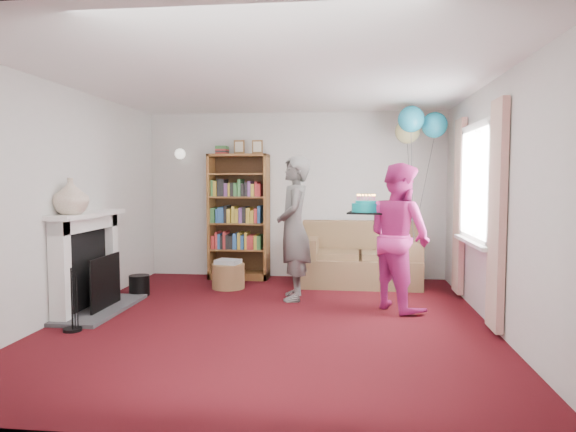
# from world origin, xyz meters

# --- Properties ---
(ground) EXTENTS (5.00, 5.00, 0.00)m
(ground) POSITION_xyz_m (0.00, 0.00, 0.00)
(ground) COLOR black
(ground) RESTS_ON ground
(wall_back) EXTENTS (4.50, 0.02, 2.50)m
(wall_back) POSITION_xyz_m (0.00, 2.51, 1.25)
(wall_back) COLOR silver
(wall_back) RESTS_ON ground
(wall_left) EXTENTS (0.02, 5.00, 2.50)m
(wall_left) POSITION_xyz_m (-2.26, 0.00, 1.25)
(wall_left) COLOR silver
(wall_left) RESTS_ON ground
(wall_right) EXTENTS (0.02, 5.00, 2.50)m
(wall_right) POSITION_xyz_m (2.26, 0.00, 1.25)
(wall_right) COLOR silver
(wall_right) RESTS_ON ground
(ceiling) EXTENTS (4.50, 5.00, 0.01)m
(ceiling) POSITION_xyz_m (0.00, 0.00, 2.50)
(ceiling) COLOR white
(ceiling) RESTS_ON wall_back
(fireplace) EXTENTS (0.55, 1.80, 1.12)m
(fireplace) POSITION_xyz_m (-2.09, 0.19, 0.51)
(fireplace) COLOR #3F3F42
(fireplace) RESTS_ON ground
(window_bay) EXTENTS (0.14, 2.02, 2.20)m
(window_bay) POSITION_xyz_m (2.21, 0.60, 1.20)
(window_bay) COLOR white
(window_bay) RESTS_ON ground
(wall_sconce) EXTENTS (0.16, 0.23, 0.16)m
(wall_sconce) POSITION_xyz_m (-1.75, 2.36, 1.88)
(wall_sconce) COLOR gold
(wall_sconce) RESTS_ON ground
(bookcase) EXTENTS (0.88, 0.42, 2.08)m
(bookcase) POSITION_xyz_m (-0.82, 2.30, 0.92)
(bookcase) COLOR #472B14
(bookcase) RESTS_ON ground
(sofa) EXTENTS (1.67, 0.88, 0.88)m
(sofa) POSITION_xyz_m (0.97, 2.07, 0.33)
(sofa) COLOR brown
(sofa) RESTS_ON ground
(wicker_basket) EXTENTS (0.45, 0.45, 0.40)m
(wicker_basket) POSITION_xyz_m (-0.83, 1.55, 0.18)
(wicker_basket) COLOR olive
(wicker_basket) RESTS_ON ground
(person_striped) EXTENTS (0.49, 0.69, 1.78)m
(person_striped) POSITION_xyz_m (0.13, 1.02, 0.89)
(person_striped) COLOR black
(person_striped) RESTS_ON ground
(person_magenta) EXTENTS (0.99, 1.03, 1.68)m
(person_magenta) POSITION_xyz_m (1.38, 0.68, 0.84)
(person_magenta) COLOR #BA2578
(person_magenta) RESTS_ON ground
(birthday_cake) EXTENTS (0.40, 0.40, 0.22)m
(birthday_cake) POSITION_xyz_m (1.00, 0.72, 1.16)
(birthday_cake) COLOR black
(birthday_cake) RESTS_ON ground
(balloons) EXTENTS (0.68, 0.73, 1.79)m
(balloons) POSITION_xyz_m (1.72, 1.85, 2.22)
(balloons) COLOR #3F3F3F
(balloons) RESTS_ON ground
(mantel_vase) EXTENTS (0.41, 0.41, 0.38)m
(mantel_vase) POSITION_xyz_m (-2.12, -0.15, 1.32)
(mantel_vase) COLOR beige
(mantel_vase) RESTS_ON fireplace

